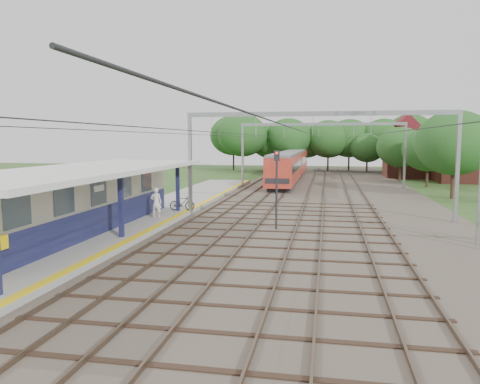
# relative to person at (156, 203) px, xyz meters

# --- Properties ---
(ground) EXTENTS (160.00, 160.00, 0.00)m
(ground) POSITION_rel_person_xyz_m (6.29, -11.87, -1.30)
(ground) COLOR #2D4C1E
(ground) RESTS_ON ground
(ballast_bed) EXTENTS (18.00, 90.00, 0.10)m
(ballast_bed) POSITION_rel_person_xyz_m (10.29, 18.13, -1.25)
(ballast_bed) COLOR #473D33
(ballast_bed) RESTS_ON ground
(platform) EXTENTS (5.00, 52.00, 0.35)m
(platform) POSITION_rel_person_xyz_m (-1.21, 2.13, -1.13)
(platform) COLOR gray
(platform) RESTS_ON ground
(yellow_stripe) EXTENTS (0.45, 52.00, 0.01)m
(yellow_stripe) POSITION_rel_person_xyz_m (1.04, 2.13, -0.95)
(yellow_stripe) COLOR yellow
(yellow_stripe) RESTS_ON platform
(station_building) EXTENTS (3.41, 18.00, 3.40)m
(station_building) POSITION_rel_person_xyz_m (-2.59, -4.87, 0.74)
(station_building) COLOR beige
(station_building) RESTS_ON platform
(canopy) EXTENTS (6.40, 20.00, 3.44)m
(canopy) POSITION_rel_person_xyz_m (-1.48, -5.87, 2.34)
(canopy) COLOR #13163D
(canopy) RESTS_ON platform
(rail_tracks) EXTENTS (11.80, 88.00, 0.15)m
(rail_tracks) POSITION_rel_person_xyz_m (7.79, 18.13, -1.13)
(rail_tracks) COLOR brown
(rail_tracks) RESTS_ON ballast_bed
(catenary_system) EXTENTS (17.22, 88.00, 7.00)m
(catenary_system) POSITION_rel_person_xyz_m (9.67, 13.41, 4.21)
(catenary_system) COLOR gray
(catenary_system) RESTS_ON ground
(tree_band) EXTENTS (31.72, 30.88, 8.82)m
(tree_band) POSITION_rel_person_xyz_m (10.13, 45.25, 3.62)
(tree_band) COLOR #382619
(tree_band) RESTS_ON ground
(house_near) EXTENTS (7.00, 6.12, 7.89)m
(house_near) POSITION_rel_person_xyz_m (27.29, 34.13, 1.69)
(house_near) COLOR brown
(house_near) RESTS_ON ground
(house_far) EXTENTS (8.00, 6.12, 8.66)m
(house_far) POSITION_rel_person_xyz_m (22.29, 40.13, 1.93)
(house_far) COLOR brown
(house_far) RESTS_ON ground
(person) EXTENTS (0.75, 0.54, 1.90)m
(person) POSITION_rel_person_xyz_m (0.00, 0.00, 0.00)
(person) COLOR silver
(person) RESTS_ON platform
(bicycle) EXTENTS (1.77, 0.65, 1.04)m
(bicycle) POSITION_rel_person_xyz_m (0.69, 3.13, -0.43)
(bicycle) COLOR black
(bicycle) RESTS_ON platform
(train) EXTENTS (2.76, 34.33, 3.63)m
(train) POSITION_rel_person_xyz_m (5.79, 33.96, 0.73)
(train) COLOR black
(train) RESTS_ON ballast_bed
(signal_post) EXTENTS (0.34, 0.29, 4.59)m
(signal_post) POSITION_rel_person_xyz_m (7.64, -1.11, 1.64)
(signal_post) COLOR black
(signal_post) RESTS_ON ground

